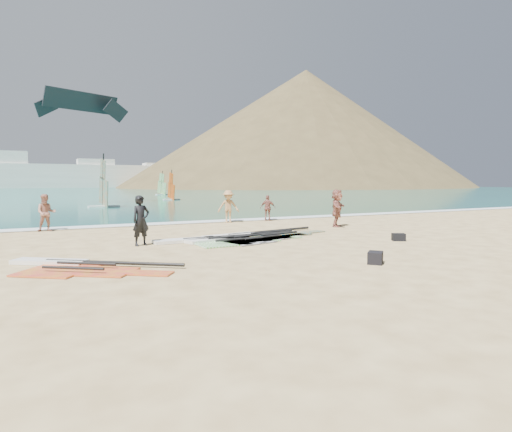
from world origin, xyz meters
name	(u,v)px	position (x,y,z in m)	size (l,w,h in m)	color
ground	(351,254)	(0.00, 0.00, 0.00)	(300.00, 300.00, 0.00)	#E4C485
sea	(69,189)	(0.00, 132.00, 0.00)	(300.00, 240.00, 0.06)	#0B524F
surf_line	(211,222)	(0.00, 12.30, 0.00)	(300.00, 1.20, 0.04)	white
far_town	(12,175)	(-15.72, 150.00, 4.49)	(160.00, 8.00, 12.00)	white
headland_main	(305,187)	(85.00, 130.00, 0.00)	(143.00, 143.00, 45.00)	brown
headland_minor	(358,186)	(120.00, 140.00, 0.00)	(70.00, 70.00, 28.00)	brown
rig_grey	(242,239)	(-1.66, 4.60, 0.05)	(5.56, 2.84, 0.20)	#242426
rig_green	(220,240)	(-2.61, 4.68, 0.05)	(6.01, 2.38, 0.20)	green
rig_orange	(259,235)	(-0.51, 5.35, 0.05)	(5.90, 2.85, 0.20)	orange
rig_red	(73,267)	(-8.09, 1.70, 0.05)	(4.26, 4.00, 0.20)	#E11841
gear_bag_near	(375,258)	(-0.37, -1.52, 0.17)	(0.54, 0.39, 0.34)	black
gear_bag_far	(399,237)	(3.75, 1.62, 0.15)	(0.49, 0.34, 0.29)	black
person_wetsuit	(141,221)	(-5.56, 4.98, 0.92)	(0.67, 0.44, 1.84)	black
beachgoer_left	(46,213)	(-8.53, 11.50, 0.87)	(0.85, 0.66, 1.75)	#B47661
beachgoer_mid	(228,206)	(0.73, 11.50, 0.92)	(1.19, 0.68, 1.84)	tan
beachgoer_back	(268,208)	(3.28, 11.49, 0.76)	(0.89, 0.37, 1.52)	#94584C
beachgoer_right	(337,208)	(4.85, 6.95, 0.97)	(1.79, 0.57, 1.94)	#A26050
windsurfer_left	(103,192)	(-3.61, 29.21, 1.37)	(2.70, 3.22, 4.82)	white
windsurfer_centre	(171,191)	(5.95, 41.18, 1.15)	(2.11, 2.54, 3.79)	white
windsurfer_right	(162,188)	(10.04, 61.20, 1.22)	(2.34, 2.64, 4.11)	white
kitesurf_kite	(82,103)	(-4.49, 36.22, 10.14)	(8.36, 4.14, 2.78)	black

